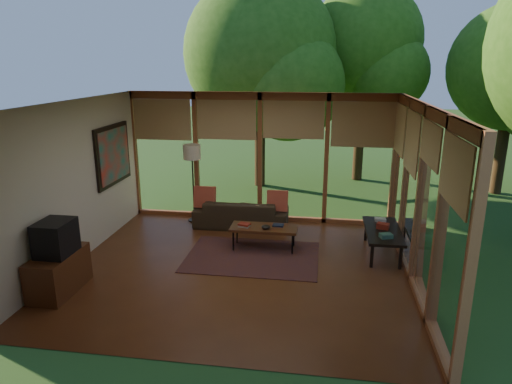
% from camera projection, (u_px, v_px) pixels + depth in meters
% --- Properties ---
extents(floor, '(5.50, 5.50, 0.00)m').
position_uv_depth(floor, '(238.00, 268.00, 7.52)').
color(floor, brown).
rests_on(floor, ground).
extents(ceiling, '(5.50, 5.50, 0.00)m').
position_uv_depth(ceiling, '(237.00, 103.00, 6.78)').
color(ceiling, silver).
rests_on(ceiling, ground).
extents(wall_left, '(0.04, 5.00, 2.70)m').
position_uv_depth(wall_left, '(74.00, 183.00, 7.54)').
color(wall_left, beige).
rests_on(wall_left, ground).
extents(wall_front, '(5.50, 0.04, 2.70)m').
position_uv_depth(wall_front, '(193.00, 254.00, 4.77)').
color(wall_front, beige).
rests_on(wall_front, ground).
extents(window_wall_back, '(5.50, 0.12, 2.70)m').
position_uv_depth(window_wall_back, '(260.00, 158.00, 9.53)').
color(window_wall_back, '#9E5731').
rests_on(window_wall_back, ground).
extents(window_wall_right, '(0.12, 5.00, 2.70)m').
position_uv_depth(window_wall_right, '(420.00, 197.00, 6.76)').
color(window_wall_right, '#9E5731').
rests_on(window_wall_right, ground).
extents(tree_nw, '(3.95, 3.95, 5.45)m').
position_uv_depth(tree_nw, '(260.00, 54.00, 11.74)').
color(tree_nw, '#382714').
rests_on(tree_nw, ground).
extents(tree_ne, '(3.03, 3.03, 5.34)m').
position_uv_depth(tree_ne, '(365.00, 42.00, 12.28)').
color(tree_ne, '#382714').
rests_on(tree_ne, ground).
extents(rug, '(2.28, 1.62, 0.01)m').
position_uv_depth(rug, '(252.00, 257.00, 7.97)').
color(rug, brown).
rests_on(rug, floor).
extents(sofa, '(1.91, 0.77, 0.56)m').
position_uv_depth(sofa, '(241.00, 213.00, 9.39)').
color(sofa, '#332719').
rests_on(sofa, floor).
extents(pillow_left, '(0.44, 0.23, 0.46)m').
position_uv_depth(pillow_left, '(205.00, 197.00, 9.36)').
color(pillow_left, maroon).
rests_on(pillow_left, sofa).
extents(pillow_right, '(0.42, 0.22, 0.44)m').
position_uv_depth(pillow_right, '(277.00, 201.00, 9.15)').
color(pillow_right, maroon).
rests_on(pillow_right, sofa).
extents(ct_book_lower, '(0.22, 0.18, 0.03)m').
position_uv_depth(ct_book_lower, '(244.00, 226.00, 8.20)').
color(ct_book_lower, '#B6B1A5').
rests_on(ct_book_lower, coffee_table).
extents(ct_book_upper, '(0.23, 0.20, 0.03)m').
position_uv_depth(ct_book_upper, '(244.00, 224.00, 8.19)').
color(ct_book_upper, maroon).
rests_on(ct_book_upper, coffee_table).
extents(ct_book_side, '(0.20, 0.16, 0.03)m').
position_uv_depth(ct_book_side, '(278.00, 225.00, 8.24)').
color(ct_book_side, '#151D30').
rests_on(ct_book_side, coffee_table).
extents(ct_bowl, '(0.16, 0.16, 0.07)m').
position_uv_depth(ct_bowl, '(266.00, 227.00, 8.09)').
color(ct_bowl, black).
rests_on(ct_bowl, coffee_table).
extents(media_cabinet, '(0.50, 1.00, 0.60)m').
position_uv_depth(media_cabinet, '(59.00, 273.00, 6.70)').
color(media_cabinet, '#562C17').
rests_on(media_cabinet, floor).
extents(television, '(0.45, 0.55, 0.50)m').
position_uv_depth(television, '(55.00, 238.00, 6.55)').
color(television, black).
rests_on(television, media_cabinet).
extents(console_book_a, '(0.23, 0.20, 0.07)m').
position_uv_depth(console_book_a, '(386.00, 236.00, 7.60)').
color(console_book_a, '#355D4B').
rests_on(console_book_a, side_console).
extents(console_book_b, '(0.24, 0.20, 0.09)m').
position_uv_depth(console_book_b, '(383.00, 226.00, 8.02)').
color(console_book_b, maroon).
rests_on(console_book_b, side_console).
extents(console_book_c, '(0.20, 0.15, 0.05)m').
position_uv_depth(console_book_c, '(380.00, 220.00, 8.41)').
color(console_book_c, '#B6B1A5').
rests_on(console_book_c, side_console).
extents(floor_lamp, '(0.36, 0.36, 1.65)m').
position_uv_depth(floor_lamp, '(192.00, 156.00, 9.39)').
color(floor_lamp, black).
rests_on(floor_lamp, floor).
extents(coffee_table, '(1.20, 0.50, 0.43)m').
position_uv_depth(coffee_table, '(264.00, 229.00, 8.21)').
color(coffee_table, '#562C17').
rests_on(coffee_table, floor).
extents(side_console, '(0.60, 1.40, 0.46)m').
position_uv_depth(side_console, '(383.00, 232.00, 8.00)').
color(side_console, black).
rests_on(side_console, floor).
extents(wall_painting, '(0.06, 1.35, 1.15)m').
position_uv_depth(wall_painting, '(113.00, 155.00, 8.81)').
color(wall_painting, black).
rests_on(wall_painting, wall_left).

